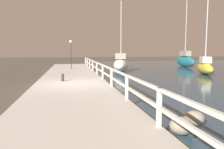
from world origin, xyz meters
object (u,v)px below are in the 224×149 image
object	(u,v)px
sailboat_yellow	(205,67)
sailboat_white	(121,64)
mooring_bollard	(63,77)
dock_lamp	(71,46)
sailboat_teal	(185,60)

from	to	relation	value
sailboat_yellow	sailboat_white	world-z (taller)	sailboat_yellow
mooring_bollard	sailboat_white	xyz separation A→B (m)	(5.49, 8.21, 0.24)
dock_lamp	sailboat_teal	world-z (taller)	sailboat_teal
sailboat_teal	sailboat_yellow	bearing A→B (deg)	-98.66
mooring_bollard	sailboat_teal	bearing A→B (deg)	40.41
mooring_bollard	dock_lamp	bearing A→B (deg)	86.25
mooring_bollard	sailboat_teal	size ratio (longest dim) A/B	0.06
sailboat_yellow	sailboat_white	xyz separation A→B (m)	(-7.01, 3.53, 0.14)
mooring_bollard	sailboat_yellow	size ratio (longest dim) A/B	0.06
sailboat_teal	sailboat_white	bearing A→B (deg)	-145.01
sailboat_white	mooring_bollard	bearing A→B (deg)	-108.35
mooring_bollard	sailboat_yellow	bearing A→B (deg)	20.54
sailboat_teal	sailboat_white	xyz separation A→B (m)	(-9.65, -4.67, -0.09)
dock_lamp	sailboat_yellow	distance (m)	12.79
dock_lamp	sailboat_teal	bearing A→B (deg)	15.14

